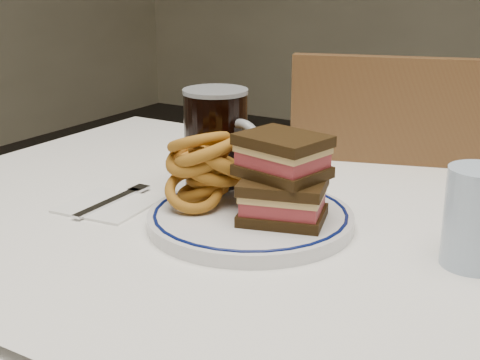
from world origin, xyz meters
The scene contains 11 objects.
dining_table centered at (0.00, 0.00, 0.64)m, with size 1.27×0.87×0.75m.
chair_far centered at (0.02, 0.50, 0.51)m, with size 0.55×0.55×0.95m.
main_plate centered at (-0.03, -0.03, 0.76)m, with size 0.29×0.29×0.02m.
reuben_sandwich centered at (0.02, -0.03, 0.83)m, with size 0.14×0.13×0.12m.
onion_rings_main centered at (-0.11, -0.03, 0.82)m, with size 0.14×0.14×0.13m.
ketchup_ramekin centered at (-0.06, 0.05, 0.79)m, with size 0.05×0.05×0.03m.
beer_mug centered at (-0.15, 0.06, 0.84)m, with size 0.15×0.10×0.17m.
water_glass centered at (0.27, 0.00, 0.81)m, with size 0.08×0.08×0.12m, color #A8BED9.
far_plate centered at (-0.24, 0.28, 0.76)m, with size 0.24×0.24×0.02m.
onion_rings_far centered at (-0.23, 0.27, 0.78)m, with size 0.10×0.10×0.04m.
napkin_fork centered at (-0.26, -0.08, 0.75)m, with size 0.14×0.17×0.01m.
Camera 1 is at (0.42, -0.79, 1.11)m, focal length 50.00 mm.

